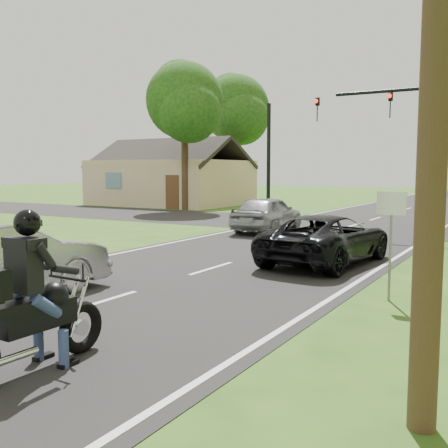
{
  "coord_description": "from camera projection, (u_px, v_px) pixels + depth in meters",
  "views": [
    {
      "loc": [
        7.04,
        -7.22,
        2.53
      ],
      "look_at": [
        0.97,
        3.0,
        1.3
      ],
      "focal_mm": 42.0,
      "sensor_mm": 36.0,
      "label": 1
    }
  ],
  "objects": [
    {
      "name": "ground",
      "position": [
        101.0,
        303.0,
        10.01
      ],
      "size": [
        140.0,
        140.0,
        0.0
      ],
      "primitive_type": "plane",
      "color": "#2B5417",
      "rests_on": "ground"
    },
    {
      "name": "road",
      "position": [
        301.0,
        241.0,
        18.56
      ],
      "size": [
        8.0,
        100.0,
        0.01
      ],
      "primitive_type": "cube",
      "color": "black",
      "rests_on": "ground"
    },
    {
      "name": "cross_road",
      "position": [
        352.0,
        226.0,
        23.69
      ],
      "size": [
        60.0,
        7.0,
        0.01
      ],
      "primitive_type": "cube",
      "color": "black",
      "rests_on": "ground"
    },
    {
      "name": "motorcycle_rider",
      "position": [
        24.0,
        310.0,
        6.42
      ],
      "size": [
        0.69,
        2.42,
        2.09
      ],
      "rotation": [
        0.0,
        0.0,
        -0.03
      ],
      "color": "black",
      "rests_on": "ground"
    },
    {
      "name": "dark_suv",
      "position": [
        327.0,
        239.0,
        14.16
      ],
      "size": [
        2.57,
        4.92,
        1.32
      ],
      "primitive_type": "imported",
      "rotation": [
        0.0,
        0.0,
        3.06
      ],
      "color": "black",
      "rests_on": "road"
    },
    {
      "name": "silver_suv",
      "position": [
        268.0,
        213.0,
        21.48
      ],
      "size": [
        1.94,
        4.39,
        1.47
      ],
      "primitive_type": "imported",
      "rotation": [
        0.0,
        0.0,
        3.19
      ],
      "color": "gray",
      "rests_on": "road"
    },
    {
      "name": "traffic_signal",
      "position": [
        426.0,
        127.0,
        19.86
      ],
      "size": [
        6.38,
        0.44,
        6.0
      ],
      "color": "black",
      "rests_on": "ground"
    },
    {
      "name": "signal_pole_far",
      "position": [
        269.0,
        161.0,
        27.74
      ],
      "size": [
        0.2,
        0.2,
        6.0
      ],
      "primitive_type": "cylinder",
      "color": "black",
      "rests_on": "ground"
    },
    {
      "name": "sign_white",
      "position": [
        391.0,
        219.0,
        10.01
      ],
      "size": [
        0.55,
        0.07,
        2.12
      ],
      "color": "slate",
      "rests_on": "ground"
    },
    {
      "name": "tree_left_near",
      "position": [
        186.0,
        104.0,
        32.22
      ],
      "size": [
        5.12,
        4.96,
        9.22
      ],
      "color": "#332316",
      "rests_on": "ground"
    },
    {
      "name": "tree_left_far",
      "position": [
        237.0,
        112.0,
        41.68
      ],
      "size": [
        5.76,
        5.58,
        10.14
      ],
      "color": "#332316",
      "rests_on": "ground"
    },
    {
      "name": "house",
      "position": [
        172.0,
        180.0,
        38.48
      ],
      "size": [
        10.2,
        8.0,
        4.84
      ],
      "color": "tan",
      "rests_on": "ground"
    }
  ]
}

